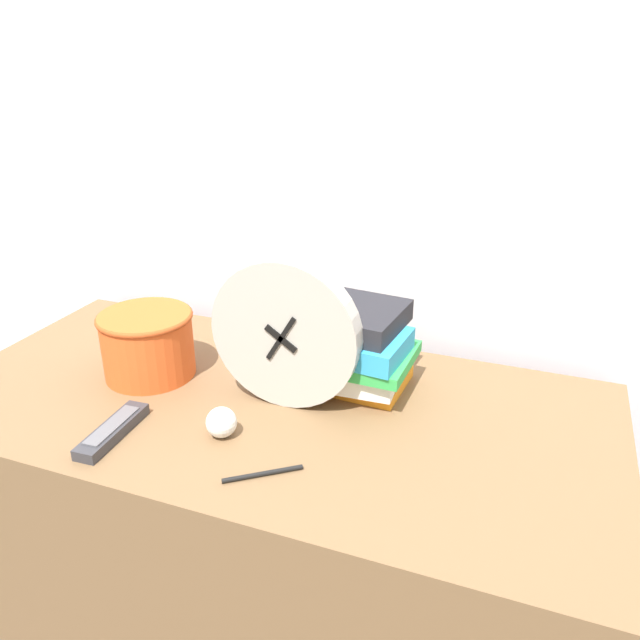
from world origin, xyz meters
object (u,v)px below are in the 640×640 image
Objects in this scene: book_stack at (352,348)px; basket at (148,342)px; tv_remote at (113,430)px; crumpled_paper_ball at (221,422)px; desk_clock at (285,334)px; pen at (263,474)px.

book_stack is 1.34× the size of basket.
crumpled_paper_ball is (0.18, 0.07, 0.02)m from tv_remote.
book_stack is 0.30m from crumpled_paper_ball.
desk_clock reaches higher than basket.
book_stack is 0.42m from basket.
book_stack is 2.35× the size of pen.
book_stack is at bearing 13.72° from basket.
tv_remote is (-0.24, -0.21, -0.13)m from desk_clock.
desk_clock is 5.28× the size of crumpled_paper_ball.
book_stack is 1.51× the size of tv_remote.
crumpled_paper_ball is (0.25, -0.15, -0.05)m from basket.
pen is (0.29, -0.01, -0.01)m from tv_remote.
book_stack is 4.72× the size of crumpled_paper_ball.
basket reaches higher than pen.
pen is (-0.04, -0.32, -0.08)m from book_stack.
crumpled_paper_ball is at bearing -122.74° from book_stack.
crumpled_paper_ball is at bearing -113.04° from desk_clock.
basket reaches higher than crumpled_paper_ball.
tv_remote reaches higher than pen.
tv_remote is at bearing -137.01° from book_stack.
pen is at bearing -97.51° from book_stack.
desk_clock is 0.32m from basket.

